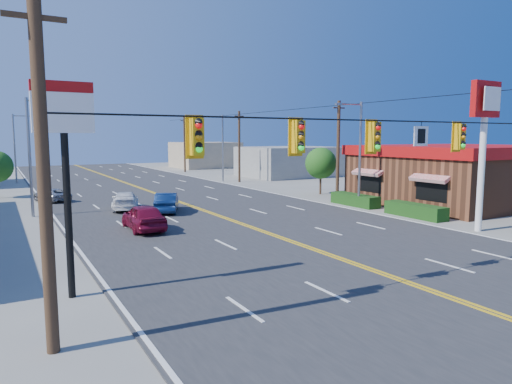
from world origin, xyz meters
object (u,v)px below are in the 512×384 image
kfc (458,174)px  car_silver (52,196)px  car_magenta (144,218)px  car_white (125,201)px  kfc_pylon (484,126)px  pizza_hut_sign (65,144)px  car_blue (167,203)px  signal_span (396,151)px

kfc → car_silver: 33.67m
car_magenta → car_white: 8.08m
kfc_pylon → pizza_hut_sign: (-22.00, 0.00, -0.86)m
kfc → car_blue: 23.59m
signal_span → kfc: bearing=30.9°
car_magenta → pizza_hut_sign: bearing=62.8°
pizza_hut_sign → car_white: (6.16, 17.67, -4.52)m
pizza_hut_sign → car_silver: size_ratio=1.80×
signal_span → kfc_pylon: (11.12, 4.00, 1.16)m
kfc_pylon → car_white: kfc_pylon is taller
pizza_hut_sign → car_magenta: bearing=61.5°
car_white → car_silver: size_ratio=1.19×
kfc_pylon → car_magenta: 20.05m
signal_span → car_white: bearing=102.3°
signal_span → car_silver: signal_span is taller
kfc_pylon → kfc: bearing=42.0°
kfc_pylon → signal_span: bearing=-160.2°
kfc → car_magenta: kfc is taller
car_white → pizza_hut_sign: bearing=86.4°
signal_span → car_silver: 30.67m
car_magenta → car_white: bearing=-95.3°
signal_span → kfc_pylon: size_ratio=2.86×
signal_span → car_magenta: bearing=112.4°
car_silver → kfc: bearing=128.4°
kfc_pylon → pizza_hut_sign: size_ratio=1.24×
pizza_hut_sign → car_magenta: size_ratio=1.54×
kfc → car_silver: kfc is taller
signal_span → pizza_hut_sign: size_ratio=3.55×
car_blue → car_white: bearing=-26.0°
kfc → car_silver: (-29.00, 17.00, -1.85)m
signal_span → car_magenta: size_ratio=5.47×
kfc → pizza_hut_sign: pizza_hut_sign is taller
signal_span → car_magenta: signal_span is taller
signal_span → kfc: (20.02, 12.00, -2.51)m
kfc → car_white: 26.62m
car_silver → car_white: bearing=99.0°
kfc → car_blue: (-22.45, 7.07, -1.68)m
car_blue → car_silver: 11.90m
kfc_pylon → car_blue: bearing=131.9°
kfc → kfc_pylon: 12.52m
pizza_hut_sign → car_white: 19.26m
car_blue → signal_span: bearing=119.9°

